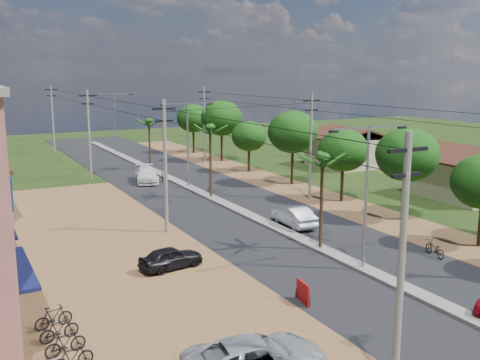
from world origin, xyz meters
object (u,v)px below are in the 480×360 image
object	(u,v)px
roadside_sign	(303,293)
car_parked_silver	(256,359)
car_silver_mid	(294,217)
moto_rider_east	(435,249)
parked_scooter_row	(69,350)
car_white_far	(146,175)
car_parked_dark	(171,258)

from	to	relation	value
roadside_sign	car_parked_silver	bearing A→B (deg)	-128.91
car_silver_mid	roadside_sign	bearing A→B (deg)	62.35
moto_rider_east	parked_scooter_row	size ratio (longest dim) A/B	0.25
car_white_far	roadside_sign	bearing A→B (deg)	-81.68
roadside_sign	parked_scooter_row	world-z (taller)	roadside_sign
car_silver_mid	moto_rider_east	bearing A→B (deg)	114.91
car_silver_mid	parked_scooter_row	xyz separation A→B (m)	(-17.90, -11.98, -0.21)
car_white_far	parked_scooter_row	size ratio (longest dim) A/B	0.70
moto_rider_east	car_parked_silver	bearing A→B (deg)	35.59
car_parked_silver	moto_rider_east	world-z (taller)	car_parked_silver
car_silver_mid	parked_scooter_row	bearing A→B (deg)	37.44
car_parked_silver	parked_scooter_row	distance (m)	7.11
car_parked_silver	car_parked_dark	xyz separation A→B (m)	(1.35, 12.03, -0.12)
car_parked_dark	moto_rider_east	bearing A→B (deg)	-119.55
car_parked_dark	moto_rider_east	world-z (taller)	car_parked_dark
moto_rider_east	parked_scooter_row	distance (m)	21.74
parked_scooter_row	car_white_far	bearing A→B (deg)	66.81
moto_rider_east	parked_scooter_row	xyz separation A→B (m)	(-21.60, -2.47, 0.02)
car_white_far	moto_rider_east	xyz separation A→B (m)	(7.83, -29.67, -0.26)
car_parked_dark	roadside_sign	world-z (taller)	car_parked_dark
car_silver_mid	roadside_sign	world-z (taller)	car_silver_mid
car_silver_mid	car_white_far	xyz separation A→B (m)	(-4.13, 20.16, 0.03)
car_silver_mid	moto_rider_east	distance (m)	10.20
car_parked_silver	parked_scooter_row	bearing A→B (deg)	60.14
moto_rider_east	parked_scooter_row	world-z (taller)	parked_scooter_row
car_silver_mid	car_parked_silver	xyz separation A→B (m)	(-12.16, -16.18, 0.03)
car_silver_mid	car_parked_dark	distance (m)	11.59
car_white_far	roadside_sign	distance (m)	31.81
car_silver_mid	car_white_far	distance (m)	20.58
car_silver_mid	car_parked_silver	distance (m)	20.25
car_white_far	roadside_sign	xyz separation A→B (m)	(-2.87, -31.68, -0.21)
car_parked_silver	car_silver_mid	bearing A→B (deg)	-30.52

